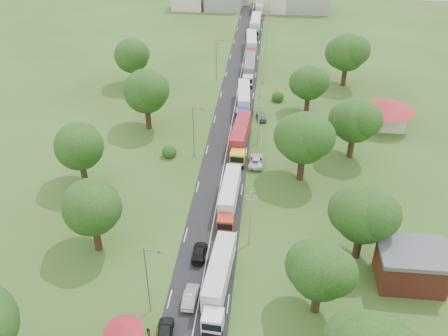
# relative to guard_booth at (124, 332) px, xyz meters

# --- Properties ---
(ground) EXTENTS (260.00, 260.00, 0.00)m
(ground) POSITION_rel_guard_booth_xyz_m (7.20, 25.00, -2.16)
(ground) COLOR #2B4216
(ground) RESTS_ON ground
(road) EXTENTS (8.00, 200.00, 0.04)m
(road) POSITION_rel_guard_booth_xyz_m (7.20, 45.00, -2.16)
(road) COLOR black
(road) RESTS_ON ground
(guard_booth) EXTENTS (4.40, 4.40, 3.45)m
(guard_booth) POSITION_rel_guard_booth_xyz_m (0.00, 0.00, 0.00)
(guard_booth) COLOR beige
(guard_booth) RESTS_ON ground
(info_sign) EXTENTS (0.12, 3.10, 4.10)m
(info_sign) POSITION_rel_guard_booth_xyz_m (12.40, 60.00, 0.84)
(info_sign) COLOR slate
(info_sign) RESTS_ON ground
(pole_1) EXTENTS (1.60, 0.24, 9.00)m
(pole_1) POSITION_rel_guard_booth_xyz_m (12.70, 18.00, 2.52)
(pole_1) COLOR gray
(pole_1) RESTS_ON ground
(pole_2) EXTENTS (1.60, 0.24, 9.00)m
(pole_2) POSITION_rel_guard_booth_xyz_m (12.70, 46.00, 2.52)
(pole_2) COLOR gray
(pole_2) RESTS_ON ground
(pole_3) EXTENTS (1.60, 0.24, 9.00)m
(pole_3) POSITION_rel_guard_booth_xyz_m (12.70, 74.00, 2.52)
(pole_3) COLOR gray
(pole_3) RESTS_ON ground
(pole_4) EXTENTS (1.60, 0.24, 9.00)m
(pole_4) POSITION_rel_guard_booth_xyz_m (12.70, 102.00, 2.52)
(pole_4) COLOR gray
(pole_4) RESTS_ON ground
(pole_5) EXTENTS (1.60, 0.24, 9.00)m
(pole_5) POSITION_rel_guard_booth_xyz_m (12.70, 130.00, 2.52)
(pole_5) COLOR gray
(pole_5) RESTS_ON ground
(lamp_0) EXTENTS (2.03, 0.22, 10.00)m
(lamp_0) POSITION_rel_guard_booth_xyz_m (1.85, 5.00, 3.39)
(lamp_0) COLOR slate
(lamp_0) RESTS_ON ground
(lamp_1) EXTENTS (2.03, 0.22, 10.00)m
(lamp_1) POSITION_rel_guard_booth_xyz_m (1.85, 40.00, 3.39)
(lamp_1) COLOR slate
(lamp_1) RESTS_ON ground
(lamp_2) EXTENTS (2.03, 0.22, 10.00)m
(lamp_2) POSITION_rel_guard_booth_xyz_m (1.85, 75.00, 3.39)
(lamp_2) COLOR slate
(lamp_2) RESTS_ON ground
(tree_2) EXTENTS (8.00, 8.00, 10.10)m
(tree_2) POSITION_rel_guard_booth_xyz_m (21.19, 7.14, 4.43)
(tree_2) COLOR #382616
(tree_2) RESTS_ON ground
(tree_3) EXTENTS (8.80, 8.80, 11.07)m
(tree_3) POSITION_rel_guard_booth_xyz_m (27.19, 17.16, 5.06)
(tree_3) COLOR #382616
(tree_3) RESTS_ON ground
(tree_4) EXTENTS (9.60, 9.60, 12.05)m
(tree_4) POSITION_rel_guard_booth_xyz_m (20.19, 35.17, 5.69)
(tree_4) COLOR #382616
(tree_4) RESTS_ON ground
(tree_5) EXTENTS (8.80, 8.80, 11.07)m
(tree_5) POSITION_rel_guard_booth_xyz_m (29.19, 43.16, 5.06)
(tree_5) COLOR #382616
(tree_5) RESTS_ON ground
(tree_6) EXTENTS (8.00, 8.00, 10.10)m
(tree_6) POSITION_rel_guard_booth_xyz_m (22.19, 60.14, 4.43)
(tree_6) COLOR #382616
(tree_6) RESTS_ON ground
(tree_7) EXTENTS (9.60, 9.60, 12.05)m
(tree_7) POSITION_rel_guard_booth_xyz_m (31.19, 75.17, 5.69)
(tree_7) COLOR #382616
(tree_7) RESTS_ON ground
(tree_10) EXTENTS (8.80, 8.80, 11.07)m
(tree_10) POSITION_rel_guard_booth_xyz_m (-7.81, 15.16, 5.06)
(tree_10) COLOR #382616
(tree_10) RESTS_ON ground
(tree_11) EXTENTS (8.80, 8.80, 11.07)m
(tree_11) POSITION_rel_guard_booth_xyz_m (-14.81, 30.16, 5.06)
(tree_11) COLOR #382616
(tree_11) RESTS_ON ground
(tree_12) EXTENTS (9.60, 9.60, 12.05)m
(tree_12) POSITION_rel_guard_booth_xyz_m (-8.81, 50.17, 5.69)
(tree_12) COLOR #382616
(tree_12) RESTS_ON ground
(tree_13) EXTENTS (8.80, 8.80, 11.07)m
(tree_13) POSITION_rel_guard_booth_xyz_m (-16.81, 70.16, 5.06)
(tree_13) COLOR #382616
(tree_13) RESTS_ON ground
(house_brick) EXTENTS (8.60, 6.60, 5.20)m
(house_brick) POSITION_rel_guard_booth_xyz_m (33.20, 13.00, 0.48)
(house_brick) COLOR maroon
(house_brick) RESTS_ON ground
(house_cream) EXTENTS (10.08, 10.08, 5.80)m
(house_cream) POSITION_rel_guard_booth_xyz_m (37.20, 55.00, 1.48)
(house_cream) COLOR beige
(house_cream) RESTS_ON ground
(distant_town) EXTENTS (52.00, 8.00, 8.00)m
(distant_town) POSITION_rel_guard_booth_xyz_m (7.88, 135.00, 1.32)
(distant_town) COLOR gray
(distant_town) RESTS_ON ground
(truck_0) EXTENTS (3.21, 14.28, 3.94)m
(truck_0) POSITION_rel_guard_booth_xyz_m (9.43, 8.98, -0.07)
(truck_0) COLOR white
(truck_0) RESTS_ON ground
(truck_1) EXTENTS (2.66, 13.67, 3.78)m
(truck_1) POSITION_rel_guard_booth_xyz_m (9.18, 26.18, -0.16)
(truck_1) COLOR red
(truck_1) RESTS_ON ground
(truck_2) EXTENTS (3.20, 14.81, 4.09)m
(truck_2) POSITION_rel_guard_booth_xyz_m (9.53, 44.39, 0.01)
(truck_2) COLOR yellow
(truck_2) RESTS_ON ground
(truck_3) EXTENTS (3.14, 14.31, 3.95)m
(truck_3) POSITION_rel_guard_booth_xyz_m (9.05, 60.43, -0.07)
(truck_3) COLOR #1C36AD
(truck_3) RESTS_ON ground
(truck_4) EXTENTS (2.60, 14.07, 3.90)m
(truck_4) POSITION_rel_guard_booth_xyz_m (9.29, 77.91, -0.10)
(truck_4) COLOR silver
(truck_4) RESTS_ON ground
(truck_5) EXTENTS (3.35, 14.98, 4.14)m
(truck_5) POSITION_rel_guard_booth_xyz_m (8.83, 94.95, 0.03)
(truck_5) COLOR maroon
(truck_5) RESTS_ON ground
(truck_6) EXTENTS (2.69, 15.13, 4.19)m
(truck_6) POSITION_rel_guard_booth_xyz_m (9.10, 111.94, 0.06)
(truck_6) COLOR #266635
(truck_6) RESTS_ON ground
(truck_7) EXTENTS (3.10, 13.87, 3.83)m
(truck_7) POSITION_rel_guard_booth_xyz_m (9.52, 129.95, -0.13)
(truck_7) COLOR silver
(truck_7) RESTS_ON ground
(car_lane_front) EXTENTS (2.31, 4.68, 1.53)m
(car_lane_front) POSITION_rel_guard_booth_xyz_m (4.20, 1.50, -1.40)
(car_lane_front) COLOR black
(car_lane_front) RESTS_ON ground
(car_lane_mid) EXTENTS (1.67, 4.48, 1.46)m
(car_lane_mid) POSITION_rel_guard_booth_xyz_m (6.20, 7.00, -1.43)
(car_lane_mid) COLOR #929499
(car_lane_mid) RESTS_ON ground
(car_lane_rear) EXTENTS (1.86, 4.56, 1.32)m
(car_lane_rear) POSITION_rel_guard_booth_xyz_m (6.20, 14.95, -1.50)
(car_lane_rear) COLOR black
(car_lane_rear) RESTS_ON ground
(car_verge_near) EXTENTS (2.55, 5.44, 1.51)m
(car_verge_near) POSITION_rel_guard_booth_xyz_m (12.70, 38.90, -1.41)
(car_verge_near) COLOR silver
(car_verge_near) RESTS_ON ground
(car_verge_far) EXTENTS (2.48, 4.41, 1.41)m
(car_verge_far) POSITION_rel_guard_booth_xyz_m (13.00, 55.93, -1.46)
(car_verge_far) COLOR slate
(car_verge_far) RESTS_ON ground
(pedestrian_booth) EXTENTS (0.95, 0.99, 1.62)m
(pedestrian_booth) POSITION_rel_guard_booth_xyz_m (2.40, 1.02, -1.36)
(pedestrian_booth) COLOR gray
(pedestrian_booth) RESTS_ON ground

